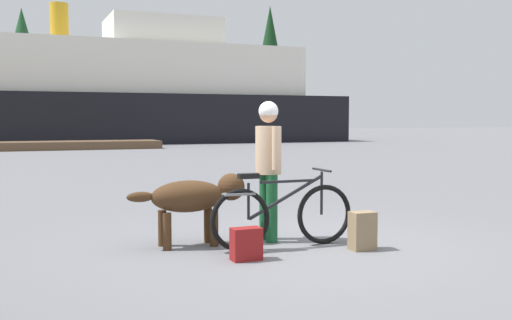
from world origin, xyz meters
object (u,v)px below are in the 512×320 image
object	(u,v)px
person_cyclist	(268,157)
backpack	(362,231)
dog	(195,197)
sailboat_moored	(136,132)
ferry_boat	(120,96)
handbag_pannier	(246,244)
bicycle	(282,215)

from	to	relation	value
person_cyclist	backpack	xyz separation A→B (m)	(0.80, -0.89, -0.82)
dog	sailboat_moored	bearing A→B (deg)	80.16
person_cyclist	ferry_boat	xyz separation A→B (m)	(3.60, 32.59, 1.98)
backpack	sailboat_moored	size ratio (longest dim) A/B	0.05
person_cyclist	backpack	bearing A→B (deg)	-48.02
person_cyclist	dog	size ratio (longest dim) A/B	1.20
dog	handbag_pannier	world-z (taller)	dog
backpack	sailboat_moored	distance (m)	39.46
bicycle	handbag_pannier	size ratio (longest dim) A/B	5.15
ferry_boat	bicycle	bearing A→B (deg)	-96.23
bicycle	handbag_pannier	world-z (taller)	bicycle
bicycle	sailboat_moored	size ratio (longest dim) A/B	0.21
backpack	sailboat_moored	bearing A→B (deg)	82.86
bicycle	ferry_boat	bearing A→B (deg)	83.77
bicycle	ferry_boat	xyz separation A→B (m)	(3.61, 33.03, 2.64)
backpack	ferry_boat	world-z (taller)	ferry_boat
person_cyclist	handbag_pannier	distance (m)	1.38
dog	sailboat_moored	xyz separation A→B (m)	(6.63, 38.20, -0.07)
person_cyclist	ferry_boat	distance (m)	32.85
dog	backpack	distance (m)	2.00
dog	ferry_boat	world-z (taller)	ferry_boat
backpack	sailboat_moored	world-z (taller)	sailboat_moored
bicycle	sailboat_moored	world-z (taller)	sailboat_moored
dog	handbag_pannier	bearing A→B (deg)	-72.40
bicycle	person_cyclist	bearing A→B (deg)	88.99
person_cyclist	dog	bearing A→B (deg)	176.04
backpack	ferry_boat	xyz separation A→B (m)	(2.80, 33.48, 2.80)
dog	handbag_pannier	xyz separation A→B (m)	(0.29, -0.93, -0.41)
sailboat_moored	handbag_pannier	bearing A→B (deg)	-99.19
person_cyclist	handbag_pannier	world-z (taller)	person_cyclist
bicycle	ferry_boat	distance (m)	33.33
handbag_pannier	sailboat_moored	world-z (taller)	sailboat_moored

